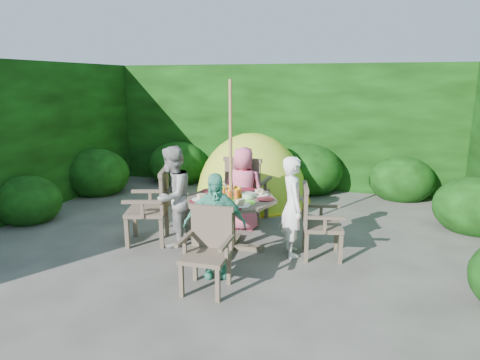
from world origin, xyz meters
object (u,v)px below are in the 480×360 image
(patio_table, at_px, (231,206))
(child_right, at_px, (293,206))
(garden_chair_front, at_px, (208,248))
(garden_chair_right, at_px, (316,220))
(child_back, at_px, (243,189))
(dome_tent, at_px, (251,200))
(parasol_pole, at_px, (231,168))
(garden_chair_left, at_px, (153,205))
(child_left, at_px, (173,196))
(garden_chair_back, at_px, (246,189))
(child_front, at_px, (215,225))

(patio_table, xyz_separation_m, child_right, (0.79, 0.07, 0.04))
(child_right, bearing_deg, garden_chair_front, 127.38)
(patio_table, bearing_deg, garden_chair_right, 4.70)
(child_back, height_order, dome_tent, dome_tent)
(parasol_pole, xyz_separation_m, dome_tent, (-0.39, 2.36, -1.10))
(child_back, bearing_deg, garden_chair_left, 35.65)
(child_right, xyz_separation_m, child_left, (-1.59, -0.15, 0.04))
(child_back, bearing_deg, child_left, 45.14)
(garden_chair_left, xyz_separation_m, dome_tent, (0.71, 2.44, -0.53))
(patio_table, relative_size, garden_chair_right, 1.48)
(child_back, bearing_deg, garden_chair_back, -87.30)
(patio_table, relative_size, dome_tent, 0.53)
(garden_chair_right, xyz_separation_m, child_back, (-1.17, 0.71, 0.15))
(child_front, relative_size, dome_tent, 0.48)
(parasol_pole, bearing_deg, child_back, 95.23)
(child_front, bearing_deg, garden_chair_right, 23.03)
(patio_table, relative_size, parasol_pole, 0.60)
(garden_chair_left, distance_m, child_back, 1.35)
(garden_chair_left, xyz_separation_m, child_front, (1.16, -0.72, 0.08))
(garden_chair_back, bearing_deg, child_right, 134.95)
(parasol_pole, height_order, garden_chair_right, parasol_pole)
(garden_chair_right, height_order, child_back, child_back)
(garden_chair_right, bearing_deg, child_left, 83.00)
(patio_table, height_order, garden_chair_right, garden_chair_right)
(parasol_pole, relative_size, garden_chair_left, 2.23)
(garden_chair_front, bearing_deg, parasol_pole, 93.32)
(child_left, bearing_deg, child_back, 141.59)
(garden_chair_front, relative_size, child_back, 0.68)
(patio_table, relative_size, child_right, 1.03)
(parasol_pole, relative_size, child_left, 1.63)
(child_back, bearing_deg, child_front, 90.14)
(garden_chair_back, relative_size, child_front, 0.84)
(dome_tent, bearing_deg, child_left, -97.28)
(parasol_pole, distance_m, dome_tent, 2.63)
(child_right, relative_size, dome_tent, 0.51)
(garden_chair_front, height_order, child_front, child_front)
(garden_chair_left, xyz_separation_m, child_left, (0.30, 0.01, 0.15))
(garden_chair_back, bearing_deg, garden_chair_front, 98.69)
(dome_tent, bearing_deg, child_right, -60.36)
(garden_chair_front, height_order, child_right, child_right)
(garden_chair_left, distance_m, garden_chair_front, 1.57)
(parasol_pole, bearing_deg, garden_chair_front, -84.56)
(garden_chair_right, relative_size, child_front, 0.74)
(garden_chair_back, xyz_separation_m, child_right, (0.91, -1.01, 0.09))
(garden_chair_front, relative_size, child_front, 0.70)
(patio_table, distance_m, child_front, 0.80)
(child_right, bearing_deg, child_front, 118.14)
(patio_table, bearing_deg, garden_chair_front, -84.77)
(parasol_pole, bearing_deg, dome_tent, 99.30)
(patio_table, height_order, child_back, child_back)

